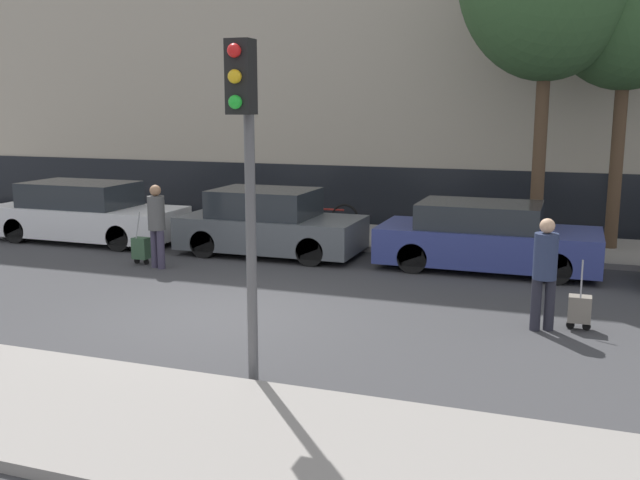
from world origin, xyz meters
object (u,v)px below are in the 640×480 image
object	(u,v)px
pedestrian_left	(157,221)
trolley_right	(580,309)
parked_car_1	(270,224)
pedestrian_right	(545,268)
parked_car_2	(486,238)
trolley_left	(141,248)
parked_car_0	(86,214)
parked_bicycle	(325,217)
traffic_light	(245,145)

from	to	relation	value
pedestrian_left	trolley_right	world-z (taller)	pedestrian_left
parked_car_1	pedestrian_right	bearing A→B (deg)	-31.63
parked_car_1	pedestrian_right	world-z (taller)	pedestrian_right
parked_car_1	pedestrian_left	world-z (taller)	pedestrian_left
parked_car_2	trolley_left	bearing A→B (deg)	-163.81
parked_car_2	pedestrian_right	bearing A→B (deg)	-71.24
parked_car_0	trolley_left	world-z (taller)	parked_car_0
pedestrian_left	trolley_right	bearing A→B (deg)	9.46
parked_bicycle	traffic_light	bearing A→B (deg)	-75.84
pedestrian_right	parked_car_2	bearing A→B (deg)	-93.28
parked_car_1	trolley_left	distance (m)	2.81
parked_car_0	traffic_light	size ratio (longest dim) A/B	1.19
parked_car_1	pedestrian_left	distance (m)	2.58
parked_car_0	pedestrian_left	size ratio (longest dim) A/B	2.77
trolley_left	traffic_light	size ratio (longest dim) A/B	0.28
pedestrian_left	pedestrian_right	bearing A→B (deg)	7.28
trolley_left	parked_car_0	bearing A→B (deg)	146.66
pedestrian_right	parked_bicycle	distance (m)	8.30
parked_car_0	trolley_left	xyz separation A→B (m)	(2.74, -1.80, -0.33)
parked_car_0	parked_car_2	distance (m)	9.48
traffic_light	trolley_left	bearing A→B (deg)	133.69
parked_car_2	trolley_right	size ratio (longest dim) A/B	4.10
pedestrian_left	traffic_light	bearing A→B (deg)	-29.02
parked_car_1	pedestrian_left	xyz separation A→B (m)	(-1.56, -2.03, 0.29)
trolley_left	parked_bicycle	xyz separation A→B (m)	(2.49, 4.37, 0.16)
parked_car_2	pedestrian_left	size ratio (longest dim) A/B	2.54
trolley_left	trolley_right	size ratio (longest dim) A/B	1.05
traffic_light	trolley_right	bearing A→B (deg)	43.92
trolley_left	traffic_light	world-z (taller)	traffic_light
pedestrian_right	parked_bicycle	bearing A→B (deg)	-70.19
pedestrian_right	traffic_light	world-z (taller)	traffic_light
parked_bicycle	trolley_left	bearing A→B (deg)	-119.62
pedestrian_right	trolley_right	size ratio (longest dim) A/B	1.58
pedestrian_left	traffic_light	world-z (taller)	traffic_light
pedestrian_right	trolley_right	world-z (taller)	pedestrian_right
pedestrian_left	traffic_light	xyz separation A→B (m)	(4.36, -4.92, 1.84)
trolley_right	trolley_left	bearing A→B (deg)	169.40
parked_car_0	trolley_right	size ratio (longest dim) A/B	4.47
parked_car_2	trolley_right	world-z (taller)	parked_car_2
pedestrian_right	parked_bicycle	world-z (taller)	pedestrian_right
parked_car_0	parked_bicycle	distance (m)	5.83
trolley_right	traffic_light	distance (m)	5.64
traffic_light	pedestrian_right	bearing A→B (deg)	46.51
parked_car_1	trolley_left	size ratio (longest dim) A/B	3.60
pedestrian_right	traffic_light	distance (m)	4.92
parked_car_1	trolley_right	size ratio (longest dim) A/B	3.78
parked_bicycle	parked_car_0	bearing A→B (deg)	-153.84
parked_car_0	trolley_left	size ratio (longest dim) A/B	4.26
trolley_right	parked_car_0	bearing A→B (deg)	163.21
parked_car_0	traffic_light	bearing A→B (deg)	-42.21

